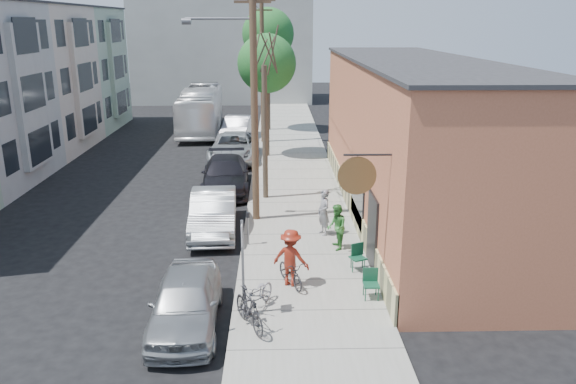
{
  "coord_description": "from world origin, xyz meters",
  "views": [
    {
      "loc": [
        3.26,
        -18.32,
        8.04
      ],
      "look_at": [
        3.76,
        3.17,
        1.5
      ],
      "focal_mm": 35.0,
      "sensor_mm": 36.0,
      "label": 1
    }
  ],
  "objects_px": {
    "sign_post": "(243,259)",
    "parking_meter_far": "(255,170)",
    "car_0": "(186,302)",
    "car_4": "(238,129)",
    "parking_meter_near": "(248,223)",
    "patron_green": "(337,227)",
    "patio_chair_a": "(358,258)",
    "patio_chair_b": "(371,285)",
    "bus": "(201,110)",
    "patron_grey": "(324,212)",
    "parked_bike_b": "(258,295)",
    "utility_pole_near": "(253,92)",
    "car_3": "(234,147)",
    "tree_leafy_mid": "(267,64)",
    "tree_leafy_far": "(268,34)",
    "cyclist": "(291,258)",
    "car_2": "(226,175)",
    "tree_bare": "(265,133)",
    "parked_bike_a": "(249,309)",
    "car_1": "(213,212)"
  },
  "relations": [
    {
      "from": "tree_leafy_mid",
      "to": "parked_bike_b",
      "type": "bearing_deg",
      "value": -90.19
    },
    {
      "from": "parking_meter_far",
      "to": "tree_leafy_far",
      "type": "relative_size",
      "value": 0.14
    },
    {
      "from": "tree_leafy_far",
      "to": "patio_chair_b",
      "type": "relative_size",
      "value": 10.14
    },
    {
      "from": "sign_post",
      "to": "parked_bike_a",
      "type": "xyz_separation_m",
      "value": [
        0.18,
        -0.73,
        -1.14
      ]
    },
    {
      "from": "parked_bike_b",
      "to": "car_3",
      "type": "xyz_separation_m",
      "value": [
        -1.93,
        18.59,
        0.23
      ]
    },
    {
      "from": "parked_bike_a",
      "to": "car_0",
      "type": "relative_size",
      "value": 0.4
    },
    {
      "from": "car_4",
      "to": "bus",
      "type": "bearing_deg",
      "value": 133.45
    },
    {
      "from": "patron_green",
      "to": "car_2",
      "type": "relative_size",
      "value": 0.3
    },
    {
      "from": "patron_grey",
      "to": "parked_bike_b",
      "type": "height_order",
      "value": "patron_grey"
    },
    {
      "from": "tree_bare",
      "to": "tree_leafy_far",
      "type": "relative_size",
      "value": 0.68
    },
    {
      "from": "sign_post",
      "to": "utility_pole_near",
      "type": "bearing_deg",
      "value": 89.71
    },
    {
      "from": "car_4",
      "to": "patio_chair_a",
      "type": "bearing_deg",
      "value": -71.13
    },
    {
      "from": "utility_pole_near",
      "to": "parked_bike_b",
      "type": "relative_size",
      "value": 5.94
    },
    {
      "from": "patio_chair_a",
      "to": "patio_chair_b",
      "type": "bearing_deg",
      "value": -110.4
    },
    {
      "from": "patio_chair_b",
      "to": "parked_bike_a",
      "type": "bearing_deg",
      "value": -155.21
    },
    {
      "from": "car_4",
      "to": "parking_meter_far",
      "type": "bearing_deg",
      "value": -77.07
    },
    {
      "from": "patio_chair_b",
      "to": "car_2",
      "type": "relative_size",
      "value": 0.16
    },
    {
      "from": "sign_post",
      "to": "patron_grey",
      "type": "xyz_separation_m",
      "value": [
        2.75,
        6.12,
        -0.78
      ]
    },
    {
      "from": "patio_chair_b",
      "to": "patron_green",
      "type": "distance_m",
      "value": 3.88
    },
    {
      "from": "parking_meter_far",
      "to": "cyclist",
      "type": "height_order",
      "value": "cyclist"
    },
    {
      "from": "parking_meter_near",
      "to": "tree_leafy_far",
      "type": "distance_m",
      "value": 23.99
    },
    {
      "from": "utility_pole_near",
      "to": "car_3",
      "type": "bearing_deg",
      "value": 98.33
    },
    {
      "from": "parking_meter_far",
      "to": "car_2",
      "type": "bearing_deg",
      "value": -172.79
    },
    {
      "from": "car_0",
      "to": "car_4",
      "type": "bearing_deg",
      "value": 88.54
    },
    {
      "from": "tree_bare",
      "to": "car_3",
      "type": "distance_m",
      "value": 8.49
    },
    {
      "from": "parking_meter_near",
      "to": "tree_leafy_mid",
      "type": "xyz_separation_m",
      "value": [
        0.55,
        14.44,
        4.68
      ]
    },
    {
      "from": "tree_leafy_mid",
      "to": "parking_meter_far",
      "type": "bearing_deg",
      "value": -94.64
    },
    {
      "from": "tree_leafy_far",
      "to": "car_2",
      "type": "bearing_deg",
      "value": -97.26
    },
    {
      "from": "patron_green",
      "to": "parked_bike_a",
      "type": "xyz_separation_m",
      "value": [
        -2.91,
        -5.38,
        -0.29
      ]
    },
    {
      "from": "parking_meter_far",
      "to": "patio_chair_b",
      "type": "bearing_deg",
      "value": -72.28
    },
    {
      "from": "parking_meter_near",
      "to": "cyclist",
      "type": "xyz_separation_m",
      "value": [
        1.47,
        -3.34,
        0.08
      ]
    },
    {
      "from": "car_2",
      "to": "patron_grey",
      "type": "bearing_deg",
      "value": -59.68
    },
    {
      "from": "parking_meter_near",
      "to": "patron_green",
      "type": "xyz_separation_m",
      "value": [
        3.19,
        -0.49,
        0.0
      ]
    },
    {
      "from": "tree_leafy_mid",
      "to": "tree_leafy_far",
      "type": "relative_size",
      "value": 0.81
    },
    {
      "from": "parking_meter_near",
      "to": "car_3",
      "type": "xyz_separation_m",
      "value": [
        -1.45,
        13.72,
        -0.16
      ]
    },
    {
      "from": "patio_chair_b",
      "to": "car_4",
      "type": "relative_size",
      "value": 0.17
    },
    {
      "from": "parking_meter_far",
      "to": "tree_bare",
      "type": "xyz_separation_m",
      "value": [
        0.55,
        -1.85,
        2.2
      ]
    },
    {
      "from": "car_1",
      "to": "car_2",
      "type": "xyz_separation_m",
      "value": [
        -0.0,
        5.77,
        -0.01
      ]
    },
    {
      "from": "tree_bare",
      "to": "parked_bike_a",
      "type": "xyz_separation_m",
      "value": [
        -0.27,
        -11.69,
        -2.49
      ]
    },
    {
      "from": "parking_meter_far",
      "to": "parked_bike_b",
      "type": "bearing_deg",
      "value": -87.79
    },
    {
      "from": "car_0",
      "to": "tree_leafy_mid",
      "type": "bearing_deg",
      "value": 82.44
    },
    {
      "from": "car_3",
      "to": "car_0",
      "type": "bearing_deg",
      "value": -88.09
    },
    {
      "from": "sign_post",
      "to": "parking_meter_far",
      "type": "distance_m",
      "value": 12.84
    },
    {
      "from": "tree_leafy_far",
      "to": "parked_bike_a",
      "type": "xyz_separation_m",
      "value": [
        -0.27,
        -29.05,
        -6.46
      ]
    },
    {
      "from": "patio_chair_b",
      "to": "bus",
      "type": "relative_size",
      "value": 0.08
    },
    {
      "from": "parking_meter_far",
      "to": "utility_pole_near",
      "type": "relative_size",
      "value": 0.12
    },
    {
      "from": "parking_meter_near",
      "to": "parked_bike_b",
      "type": "height_order",
      "value": "parking_meter_near"
    },
    {
      "from": "tree_leafy_mid",
      "to": "cyclist",
      "type": "height_order",
      "value": "tree_leafy_mid"
    },
    {
      "from": "tree_leafy_far",
      "to": "parked_bike_a",
      "type": "distance_m",
      "value": 29.77
    },
    {
      "from": "cyclist",
      "to": "car_2",
      "type": "distance_m",
      "value": 11.21
    }
  ]
}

